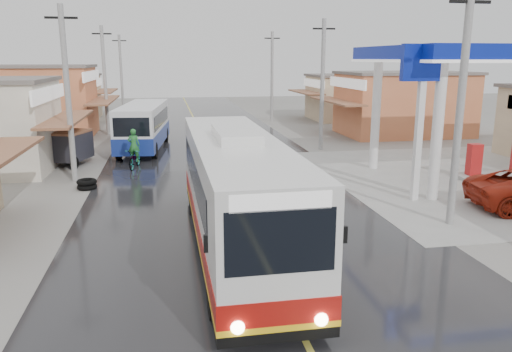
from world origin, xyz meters
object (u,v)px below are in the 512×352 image
object	(u,v)px
tricycle_near	(71,146)
coach_bus	(236,192)
tyre_stack	(87,184)
second_bus	(143,126)
cyclist	(135,155)

from	to	relation	value
tricycle_near	coach_bus	bearing A→B (deg)	-42.88
tricycle_near	tyre_stack	size ratio (longest dim) A/B	3.21
second_bus	tricycle_near	xyz separation A→B (m)	(-3.68, -4.10, -0.47)
coach_bus	cyclist	bearing A→B (deg)	106.58
coach_bus	tricycle_near	distance (m)	15.36
cyclist	tricycle_near	xyz separation A→B (m)	(-3.39, 1.46, 0.36)
second_bus	tyre_stack	world-z (taller)	second_bus
coach_bus	tyre_stack	distance (m)	9.99
coach_bus	tyre_stack	xyz separation A→B (m)	(-5.54, 8.17, -1.54)
second_bus	coach_bus	bearing A→B (deg)	-72.95
cyclist	coach_bus	bearing A→B (deg)	-62.19
cyclist	second_bus	bearing A→B (deg)	98.09
coach_bus	tricycle_near	bearing A→B (deg)	117.19
tyre_stack	tricycle_near	bearing A→B (deg)	105.55
tricycle_near	tyre_stack	distance (m)	5.72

